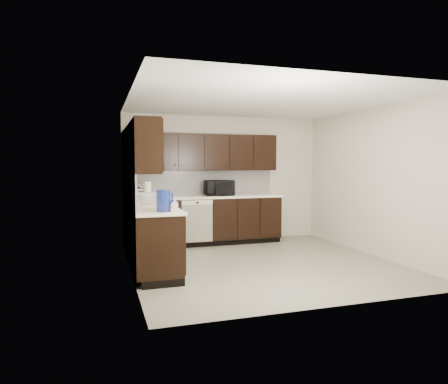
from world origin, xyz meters
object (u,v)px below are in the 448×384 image
object	(u,v)px
blue_pitcher	(164,201)
toaster_oven	(137,190)
sink	(154,211)
storage_bin	(151,199)
microwave	(219,188)

from	to	relation	value
blue_pitcher	toaster_oven	bearing A→B (deg)	94.70
sink	storage_bin	bearing A→B (deg)	88.47
storage_bin	microwave	bearing A→B (deg)	42.96
toaster_oven	blue_pitcher	xyz separation A→B (m)	(0.12, -2.38, 0.02)
toaster_oven	blue_pitcher	size ratio (longest dim) A/B	1.40
microwave	blue_pitcher	distance (m)	2.68
sink	storage_bin	size ratio (longest dim) A/B	1.88
sink	blue_pitcher	world-z (taller)	blue_pitcher
toaster_oven	storage_bin	xyz separation A→B (m)	(0.08, -1.48, -0.04)
storage_bin	blue_pitcher	world-z (taller)	blue_pitcher
microwave	sink	bearing A→B (deg)	-128.50
microwave	toaster_oven	bearing A→B (deg)	178.78
microwave	storage_bin	world-z (taller)	microwave
microwave	storage_bin	xyz separation A→B (m)	(-1.47, -1.37, -0.06)
sink	microwave	world-z (taller)	microwave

